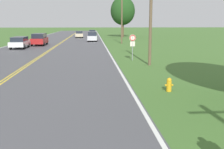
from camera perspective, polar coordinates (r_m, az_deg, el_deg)
fire_hydrant at (r=14.50m, az=11.51°, el=-2.01°), size 0.42×0.26×0.71m
traffic_sign at (r=25.91m, az=4.20°, el=6.80°), size 0.60×0.10×2.37m
utility_pole_midground at (r=23.02m, az=7.90°, el=12.81°), size 1.80×0.24×8.51m
utility_pole_far at (r=46.80m, az=2.01°, el=11.32°), size 1.80×0.24×7.91m
tree_far_back at (r=67.53m, az=2.20°, el=12.77°), size 5.72×5.72×9.42m
car_white_suv_approaching at (r=39.95m, az=-18.24°, el=6.27°), size 2.00×4.93×1.56m
car_red_suv_mid_near at (r=44.48m, az=-14.54°, el=6.98°), size 2.03×4.59×1.81m
car_silver_van_mid_far at (r=52.70m, az=-3.98°, el=7.74°), size 1.89×4.60×1.77m
car_champagne_hatchback_receding at (r=65.63m, az=-6.69°, el=8.15°), size 1.88×3.89×1.53m
car_dark_blue_hatchback_distant at (r=79.77m, az=-4.07°, el=8.56°), size 1.91×3.98×1.42m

